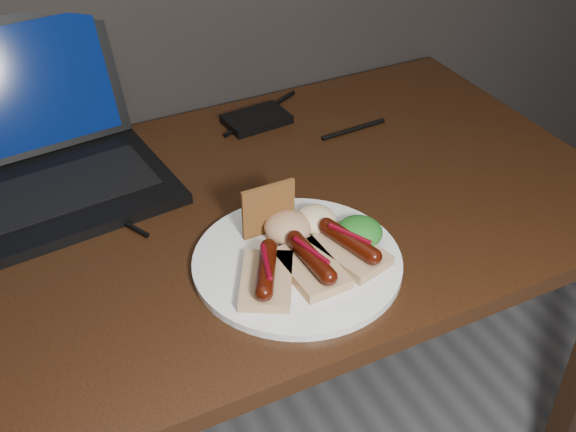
# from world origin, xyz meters

# --- Properties ---
(desk) EXTENTS (1.40, 0.70, 0.75)m
(desk) POSITION_xyz_m (0.00, 1.38, 0.66)
(desk) COLOR #351C0D
(desk) RESTS_ON ground
(laptop) EXTENTS (0.39, 0.38, 0.25)m
(laptop) POSITION_xyz_m (-0.19, 1.60, 0.80)
(laptop) COLOR black
(laptop) RESTS_ON desk
(hard_drive) EXTENTS (0.13, 0.09, 0.02)m
(hard_drive) POSITION_xyz_m (0.22, 1.63, 0.76)
(hard_drive) COLOR black
(hard_drive) RESTS_ON desk
(desk_cables) EXTENTS (0.88, 0.33, 0.01)m
(desk_cables) POSITION_xyz_m (0.00, 1.55, 0.75)
(desk_cables) COLOR black
(desk_cables) RESTS_ON desk
(plate) EXTENTS (0.36, 0.36, 0.01)m
(plate) POSITION_xyz_m (0.10, 1.22, 0.76)
(plate) COLOR white
(plate) RESTS_ON desk
(bread_sausage_left) EXTENTS (0.12, 0.13, 0.04)m
(bread_sausage_left) POSITION_xyz_m (0.03, 1.19, 0.78)
(bread_sausage_left) COLOR #DCBC81
(bread_sausage_left) RESTS_ON plate
(bread_sausage_center) EXTENTS (0.07, 0.12, 0.04)m
(bread_sausage_center) POSITION_xyz_m (0.10, 1.18, 0.78)
(bread_sausage_center) COLOR #DCBC81
(bread_sausage_center) RESTS_ON plate
(bread_sausage_right) EXTENTS (0.10, 0.13, 0.04)m
(bread_sausage_right) POSITION_xyz_m (0.17, 1.19, 0.78)
(bread_sausage_right) COLOR #DCBC81
(bread_sausage_right) RESTS_ON plate
(crispbread) EXTENTS (0.09, 0.01, 0.08)m
(crispbread) POSITION_xyz_m (0.09, 1.29, 0.80)
(crispbread) COLOR brown
(crispbread) RESTS_ON plate
(salad_greens) EXTENTS (0.07, 0.07, 0.04)m
(salad_greens) POSITION_xyz_m (0.20, 1.21, 0.78)
(salad_greens) COLOR #105016
(salad_greens) RESTS_ON plate
(salsa_mound) EXTENTS (0.07, 0.07, 0.04)m
(salsa_mound) POSITION_xyz_m (0.11, 1.27, 0.78)
(salsa_mound) COLOR maroon
(salsa_mound) RESTS_ON plate
(coleslaw_mound) EXTENTS (0.06, 0.06, 0.04)m
(coleslaw_mound) POSITION_xyz_m (0.15, 1.27, 0.78)
(coleslaw_mound) COLOR #EFE2CE
(coleslaw_mound) RESTS_ON plate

